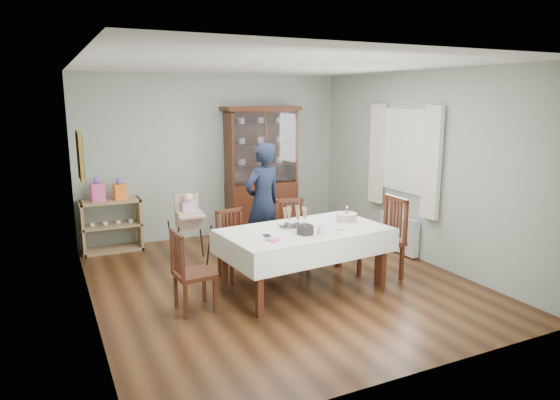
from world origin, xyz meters
TOP-DOWN VIEW (x-y plane):
  - floor at (0.00, 0.00)m, footprint 5.00×5.00m
  - room_shell at (0.00, 0.53)m, footprint 5.00×5.00m
  - dining_table at (0.17, -0.37)m, footprint 2.10×1.33m
  - china_cabinet at (0.75, 2.26)m, footprint 1.30×0.48m
  - sideboard at (-1.75, 2.28)m, footprint 0.90×0.38m
  - picture_frame at (-2.22, 0.80)m, footprint 0.04×0.48m
  - window at (2.22, 0.30)m, footprint 0.04×1.02m
  - curtain_left at (2.16, -0.32)m, footprint 0.07×0.30m
  - curtain_right at (2.16, 0.92)m, footprint 0.07×0.30m
  - radiator at (2.16, 0.30)m, footprint 0.10×0.80m
  - chair_far_left at (-0.46, 0.32)m, footprint 0.46×0.46m
  - chair_far_right at (0.40, 0.41)m, footprint 0.50×0.50m
  - chair_end_left at (-1.24, -0.41)m, footprint 0.44×0.44m
  - chair_end_right at (1.28, -0.46)m, footprint 0.48×0.48m
  - woman at (0.18, 0.91)m, footprint 0.71×0.57m
  - high_chair at (-0.84, 1.15)m, footprint 0.48×0.48m
  - champagne_tray at (0.11, -0.24)m, footprint 0.40×0.40m
  - birthday_cake at (0.82, -0.30)m, footprint 0.30×0.30m
  - plate_stack_dark at (0.07, -0.57)m, footprint 0.24×0.24m
  - plate_stack_white at (0.30, -0.67)m, footprint 0.27×0.27m
  - napkin_stack at (-0.38, -0.66)m, footprint 0.17×0.17m
  - cutlery at (-0.41, -0.46)m, footprint 0.12×0.16m
  - cake_knife at (0.46, -0.60)m, footprint 0.27×0.11m
  - gift_bag_pink at (-1.92, 2.26)m, footprint 0.22×0.16m
  - gift_bag_orange at (-1.60, 2.26)m, footprint 0.20×0.15m

SIDE VIEW (x-z plane):
  - floor at x=0.00m, z-range 0.00..0.00m
  - chair_far_left at x=-0.46m, z-range -0.18..0.71m
  - chair_end_left at x=-1.24m, z-range -0.19..0.73m
  - chair_far_right at x=0.40m, z-range -0.19..0.75m
  - radiator at x=2.16m, z-range 0.02..0.57m
  - chair_end_right at x=1.28m, z-range -0.21..0.84m
  - dining_table at x=0.17m, z-range 0.00..0.76m
  - high_chair at x=-0.84m, z-range -0.11..0.91m
  - sideboard at x=-1.75m, z-range 0.00..0.80m
  - cutlery at x=-0.41m, z-range 0.76..0.77m
  - cake_knife at x=0.46m, z-range 0.76..0.77m
  - napkin_stack at x=-0.38m, z-range 0.76..0.78m
  - plate_stack_white at x=0.30m, z-range 0.76..0.85m
  - plate_stack_dark at x=0.07m, z-range 0.76..0.86m
  - birthday_cake at x=0.82m, z-range 0.71..0.92m
  - champagne_tray at x=0.11m, z-range 0.71..0.95m
  - woman at x=0.18m, z-range 0.00..1.70m
  - gift_bag_orange at x=-1.60m, z-range 0.78..1.12m
  - gift_bag_pink at x=-1.92m, z-range 0.78..1.14m
  - china_cabinet at x=0.75m, z-range 0.04..2.21m
  - curtain_left at x=2.16m, z-range 0.67..2.23m
  - curtain_right at x=2.16m, z-range 0.67..2.23m
  - window at x=2.22m, z-range 0.94..2.16m
  - picture_frame at x=-2.22m, z-range 1.36..1.94m
  - room_shell at x=0.00m, z-range -0.80..4.20m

